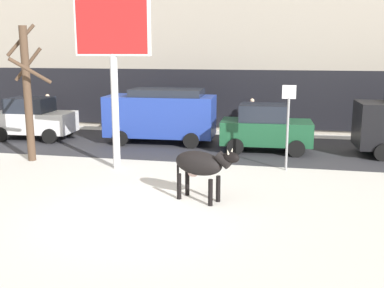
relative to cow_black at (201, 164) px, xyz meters
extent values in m
plane|color=silver|center=(-1.26, -1.41, -0.99)|extent=(120.00, 120.00, 0.00)
cube|color=#333338|center=(-1.26, 6.80, -0.99)|extent=(60.00, 5.60, 0.01)
cube|color=#A39989|center=(-1.26, 13.71, 5.51)|extent=(44.00, 6.00, 13.00)
cube|color=black|center=(-1.26, 10.66, 0.61)|extent=(43.12, 0.10, 2.80)
ellipsoid|color=black|center=(-0.07, 0.03, 0.03)|extent=(1.52, 1.07, 0.64)
cylinder|color=black|center=(0.46, 0.03, -0.64)|extent=(0.12, 0.12, 0.70)
cylinder|color=black|center=(0.32, -0.34, -0.64)|extent=(0.12, 0.12, 0.70)
cylinder|color=black|center=(-0.45, 0.39, -0.64)|extent=(0.12, 0.12, 0.70)
cylinder|color=black|center=(-0.59, 0.03, -0.64)|extent=(0.12, 0.12, 0.70)
cylinder|color=black|center=(0.63, -0.25, 0.21)|extent=(0.54, 0.42, 0.44)
ellipsoid|color=black|center=(0.84, -0.33, 0.31)|extent=(0.50, 0.39, 0.28)
cone|color=beige|center=(0.84, -0.21, 0.47)|extent=(0.10, 0.13, 0.15)
cone|color=beige|center=(0.76, -0.42, 0.47)|extent=(0.10, 0.13, 0.15)
cylinder|color=black|center=(-0.68, 0.27, -0.22)|extent=(0.06, 0.06, 0.60)
ellipsoid|color=beige|center=(-0.23, 0.09, -0.27)|extent=(0.35, 0.33, 0.20)
cylinder|color=silver|center=(-3.42, 2.76, 0.91)|extent=(0.24, 0.24, 3.80)
cube|color=silver|center=(-3.42, 2.76, 3.66)|extent=(2.52, 0.24, 1.82)
cube|color=red|center=(-3.42, 2.73, 3.66)|extent=(2.40, 0.19, 1.70)
cube|color=white|center=(-8.91, 6.87, -0.22)|extent=(3.57, 1.85, 0.90)
cube|color=#1E232D|center=(-9.06, 6.87, 0.55)|extent=(1.86, 1.57, 0.64)
cylinder|color=black|center=(-7.81, 7.77, -0.67)|extent=(0.65, 0.25, 0.64)
cylinder|color=black|center=(-7.73, 6.07, -0.67)|extent=(0.65, 0.25, 0.64)
cylinder|color=black|center=(-10.08, 7.67, -0.67)|extent=(0.65, 0.25, 0.64)
cylinder|color=black|center=(-10.01, 5.98, -0.67)|extent=(0.65, 0.25, 0.64)
cube|color=#233D9E|center=(-3.15, 7.25, 0.18)|extent=(4.68, 2.10, 1.70)
cube|color=#1E232D|center=(-2.85, 7.27, 1.18)|extent=(3.07, 1.80, 0.30)
cylinder|color=black|center=(-1.69, 8.27, -0.67)|extent=(0.65, 0.25, 0.64)
cylinder|color=black|center=(-1.61, 6.37, -0.67)|extent=(0.65, 0.25, 0.64)
cylinder|color=black|center=(-4.68, 8.14, -0.67)|extent=(0.65, 0.25, 0.64)
cylinder|color=black|center=(-4.60, 6.24, -0.67)|extent=(0.65, 0.25, 0.64)
cube|color=#194C2D|center=(1.38, 6.46, -0.22)|extent=(3.57, 1.85, 0.90)
cube|color=#1E232D|center=(1.23, 6.45, 0.55)|extent=(1.86, 1.57, 0.64)
cylinder|color=black|center=(2.48, 7.36, -0.67)|extent=(0.65, 0.25, 0.64)
cylinder|color=black|center=(2.55, 5.66, -0.67)|extent=(0.65, 0.25, 0.64)
cylinder|color=black|center=(0.20, 7.26, -0.67)|extent=(0.65, 0.25, 0.64)
cylinder|color=black|center=(0.28, 5.56, -0.67)|extent=(0.65, 0.25, 0.64)
cylinder|color=black|center=(5.51, 7.59, -0.67)|extent=(0.65, 0.25, 0.64)
cylinder|color=black|center=(5.59, 5.69, -0.67)|extent=(0.65, 0.25, 0.64)
cylinder|color=#282833|center=(0.55, 9.79, -0.55)|extent=(0.24, 0.24, 0.88)
cube|color=#2D4C93|center=(0.55, 9.79, 0.21)|extent=(0.36, 0.22, 0.64)
sphere|color=beige|center=(0.55, 9.79, 0.64)|extent=(0.20, 0.20, 0.20)
cylinder|color=#282833|center=(-9.84, 9.79, -0.55)|extent=(0.24, 0.24, 0.88)
cube|color=brown|center=(-9.84, 9.79, 0.21)|extent=(0.36, 0.22, 0.64)
sphere|color=beige|center=(-9.84, 9.79, 0.64)|extent=(0.20, 0.20, 0.20)
cylinder|color=#4C3828|center=(-6.84, 3.17, 1.38)|extent=(0.28, 0.28, 4.75)
cylinder|color=#4C3828|center=(-6.38, 2.70, 2.25)|extent=(1.07, 1.06, 0.93)
cylinder|color=#4C3828|center=(-7.17, 3.52, 3.27)|extent=(0.85, 0.81, 1.16)
cylinder|color=#4C3828|center=(-6.99, 3.60, 2.43)|extent=(1.00, 0.46, 1.21)
cylinder|color=gray|center=(2.19, 3.69, 0.21)|extent=(0.08, 0.08, 2.40)
cube|color=silver|center=(2.19, 3.69, 1.61)|extent=(0.44, 0.04, 0.44)
camera|label=1|loc=(2.15, -11.29, 2.93)|focal=42.44mm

